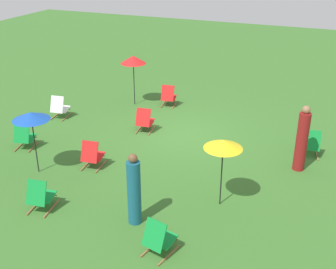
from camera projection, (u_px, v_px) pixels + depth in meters
ground_plane at (182, 134)px, 14.22m from camera, size 40.00×40.00×0.00m
deckchair_0 at (60, 108)px, 15.36m from camera, size 0.56×0.81×0.83m
deckchair_1 at (159, 239)px, 8.76m from camera, size 0.64×0.85×0.83m
deckchair_2 at (24, 137)px, 13.16m from camera, size 0.64×0.85×0.83m
deckchair_3 at (168, 96)px, 16.44m from camera, size 0.59×0.82×0.83m
deckchair_5 at (40, 196)px, 10.18m from camera, size 0.58×0.82×0.83m
deckchair_6 at (311, 144)px, 12.71m from camera, size 0.60×0.83×0.83m
deckchair_7 at (92, 155)px, 12.06m from camera, size 0.56×0.81×0.83m
deckchair_8 at (145, 121)px, 14.29m from camera, size 0.56×0.81×0.83m
umbrella_0 at (133, 60)px, 16.00m from camera, size 0.96×0.96×1.90m
umbrella_1 at (31, 116)px, 11.28m from camera, size 0.98×0.98×1.77m
umbrella_2 at (223, 144)px, 9.87m from camera, size 0.91×0.91×1.72m
person_0 at (302, 140)px, 11.73m from camera, size 0.38×0.38×1.89m
person_1 at (134, 191)px, 9.54m from camera, size 0.36×0.36×1.74m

